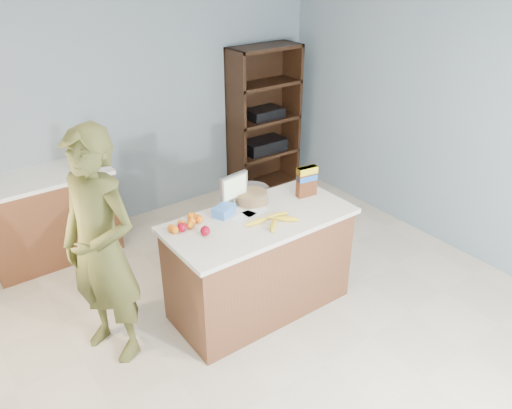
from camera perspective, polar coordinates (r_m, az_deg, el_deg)
floor at (r=4.38m, az=2.78°, el=-13.43°), size 4.50×5.00×0.02m
walls at (r=3.51m, az=3.39°, el=7.26°), size 4.52×5.02×2.51m
counter_peninsula at (r=4.30m, az=0.40°, el=-7.15°), size 1.56×0.76×0.90m
back_cabinet at (r=5.40m, az=-22.45°, el=-1.25°), size 1.24×0.62×0.90m
shelving_unit at (r=6.42m, az=0.66°, el=9.52°), size 0.90×0.40×1.80m
person at (r=3.77m, az=-17.28°, el=-4.91°), size 0.68×0.80×1.85m
knife_block at (r=5.16m, az=-19.65°, el=4.97°), size 0.12×0.10×0.31m
envelopes at (r=4.10m, az=-0.72°, el=-1.08°), size 0.36×0.17×0.00m
bananas at (r=3.96m, az=2.01°, el=-1.82°), size 0.42×0.24×0.05m
apples at (r=3.84m, az=-7.15°, el=-2.81°), size 0.19×0.23×0.08m
oranges at (r=3.96m, az=-7.80°, el=-1.98°), size 0.31×0.18×0.06m
blue_carton at (r=4.07m, az=-3.67°, el=-0.71°), size 0.21×0.18×0.08m
salad_bowl at (r=4.27m, az=-0.51°, el=1.01°), size 0.30×0.30×0.13m
tv at (r=4.17m, az=-2.53°, el=1.88°), size 0.28×0.12×0.28m
cereal_box at (r=4.35m, az=5.83°, el=2.89°), size 0.19×0.09×0.27m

